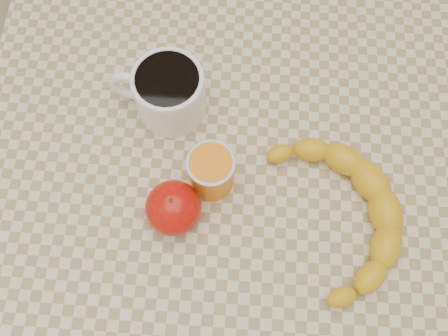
# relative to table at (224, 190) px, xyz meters

# --- Properties ---
(ground) EXTENTS (3.00, 3.00, 0.00)m
(ground) POSITION_rel_table_xyz_m (0.00, 0.00, -0.66)
(ground) COLOR tan
(ground) RESTS_ON ground
(table) EXTENTS (0.80, 0.80, 0.75)m
(table) POSITION_rel_table_xyz_m (0.00, 0.00, 0.00)
(table) COLOR beige
(table) RESTS_ON ground
(coffee_mug) EXTENTS (0.16, 0.12, 0.09)m
(coffee_mug) POSITION_rel_table_xyz_m (-0.09, 0.11, 0.14)
(coffee_mug) COLOR white
(coffee_mug) RESTS_ON table
(orange_juice_glass) EXTENTS (0.07, 0.07, 0.08)m
(orange_juice_glass) POSITION_rel_table_xyz_m (-0.02, -0.02, 0.13)
(orange_juice_glass) COLOR orange
(orange_juice_glass) RESTS_ON table
(apple) EXTENTS (0.10, 0.10, 0.08)m
(apple) POSITION_rel_table_xyz_m (-0.07, -0.07, 0.12)
(apple) COLOR #A40705
(apple) RESTS_ON table
(banana) EXTENTS (0.35, 0.40, 0.05)m
(banana) POSITION_rel_table_xyz_m (0.17, -0.06, 0.11)
(banana) COLOR gold
(banana) RESTS_ON table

